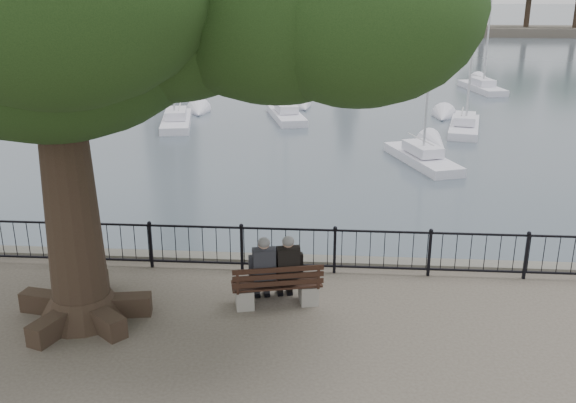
# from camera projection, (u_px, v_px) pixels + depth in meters

# --- Properties ---
(harbor) EXTENTS (260.00, 260.00, 1.20)m
(harbor) POSITION_uv_depth(u_px,v_px,m) (290.00, 282.00, 14.55)
(harbor) COLOR #5F5C56
(harbor) RESTS_ON ground
(railing) EXTENTS (22.06, 0.06, 1.00)m
(railing) POSITION_uv_depth(u_px,v_px,m) (288.00, 247.00, 13.74)
(railing) COLOR black
(railing) RESTS_ON ground
(bench) EXTENTS (1.80, 0.88, 0.91)m
(bench) POSITION_uv_depth(u_px,v_px,m) (277.00, 290.00, 12.36)
(bench) COLOR gray
(bench) RESTS_ON ground
(person_left) EXTENTS (0.51, 0.77, 1.45)m
(person_left) POSITION_uv_depth(u_px,v_px,m) (264.00, 273.00, 12.30)
(person_left) COLOR black
(person_left) RESTS_ON ground
(person_right) EXTENTS (0.51, 0.77, 1.45)m
(person_right) POSITION_uv_depth(u_px,v_px,m) (287.00, 271.00, 12.36)
(person_right) COLOR black
(person_right) RESTS_ON ground
(lion_monument) EXTENTS (5.80, 5.80, 8.61)m
(lion_monument) POSITION_uv_depth(u_px,v_px,m) (348.00, 36.00, 58.11)
(lion_monument) COLOR #5F5C56
(lion_monument) RESTS_ON ground
(sailboat_a) EXTENTS (2.27, 5.11, 9.87)m
(sailboat_a) POSITION_uv_depth(u_px,v_px,m) (176.00, 119.00, 32.50)
(sailboat_a) COLOR white
(sailboat_a) RESTS_ON ground
(sailboat_b) EXTENTS (2.55, 5.03, 10.44)m
(sailboat_b) POSITION_uv_depth(u_px,v_px,m) (286.00, 112.00, 34.04)
(sailboat_b) COLOR white
(sailboat_b) RESTS_ON ground
(sailboat_c) EXTENTS (2.79, 4.79, 9.65)m
(sailboat_c) POSITION_uv_depth(u_px,v_px,m) (422.00, 156.00, 25.72)
(sailboat_c) COLOR white
(sailboat_c) RESTS_ON ground
(sailboat_d) EXTENTS (2.32, 4.94, 8.05)m
(sailboat_d) POSITION_uv_depth(u_px,v_px,m) (464.00, 125.00, 31.29)
(sailboat_d) COLOR white
(sailboat_d) RESTS_ON ground
(sailboat_e) EXTENTS (3.49, 5.87, 12.90)m
(sailboat_e) POSITION_uv_depth(u_px,v_px,m) (151.00, 86.00, 42.29)
(sailboat_e) COLOR white
(sailboat_e) RESTS_ON ground
(sailboat_g) EXTENTS (2.43, 5.22, 10.00)m
(sailboat_g) POSITION_uv_depth(u_px,v_px,m) (482.00, 86.00, 42.63)
(sailboat_g) COLOR white
(sailboat_g) RESTS_ON ground
(sailboat_h) EXTENTS (1.81, 5.19, 12.02)m
(sailboat_h) POSITION_uv_depth(u_px,v_px,m) (273.00, 69.00, 50.25)
(sailboat_h) COLOR white
(sailboat_h) RESTS_ON ground
(far_shore) EXTENTS (30.00, 8.60, 9.18)m
(far_shore) POSITION_uv_depth(u_px,v_px,m) (526.00, 4.00, 83.70)
(far_shore) COLOR #514A41
(far_shore) RESTS_ON ground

